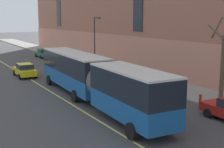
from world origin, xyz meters
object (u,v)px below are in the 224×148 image
Objects in this scene: parked_car_champagne_3 at (62,59)px; parked_car_darkgray_7 at (80,64)px; street_lamp at (95,37)px; taxi_cab at (25,70)px; city_bus at (92,77)px; street_tree_mid_block at (222,61)px; parked_car_black_4 at (105,72)px; parked_car_green_5 at (44,53)px; fire_hydrant at (200,97)px; parked_car_darkgray_2 at (139,83)px.

parked_car_champagne_3 is 0.99× the size of parked_car_darkgray_7.
taxi_cab is at bearing -178.32° from street_lamp.
street_lamp is (1.86, -7.23, 3.52)m from parked_car_champagne_3.
street_tree_mid_block is (9.07, -5.17, 1.24)m from city_bus.
street_lamp is at bearing 72.46° from parked_car_black_4.
street_lamp is (1.76, -1.07, 3.52)m from parked_car_darkgray_7.
parked_car_green_5 and parked_car_darkgray_7 have the same top height.
parked_car_darkgray_7 is at bearing 9.95° from taxi_cab.
street_tree_mid_block reaches higher than parked_car_champagne_3.
street_lamp is at bearing 89.69° from fire_hydrant.
parked_car_darkgray_2 is at bearing -90.25° from parked_car_champagne_3.
parked_car_darkgray_2 is at bearing -90.21° from parked_car_black_4.
street_lamp reaches higher than taxi_cab.
street_tree_mid_block is (3.40, -6.64, 2.57)m from parked_car_darkgray_2.
parked_car_darkgray_7 is at bearing 88.73° from parked_car_black_4.
street_lamp reaches higher than parked_car_champagne_3.
city_bus is 4.38× the size of parked_car_darkgray_2.
fire_hydrant is at bearing -85.20° from parked_car_darkgray_7.
street_tree_mid_block is 9.35× the size of fire_hydrant.
parked_car_green_5 reaches higher than fire_hydrant.
parked_car_champagne_3 is at bearing 74.98° from city_bus.
fire_hydrant is at bearing -63.23° from taxi_cab.
parked_car_green_5 is at bearing 95.54° from street_tree_mid_block.
parked_car_green_5 is at bearing 90.07° from parked_car_black_4.
street_lamp reaches higher than parked_car_darkgray_2.
fire_hydrant is (7.51, -4.52, -1.62)m from city_bus.
parked_car_darkgray_2 and parked_car_black_4 have the same top height.
parked_car_green_5 is (-0.00, 28.49, 0.00)m from parked_car_darkgray_2.
street_tree_mid_block is at bearing -29.70° from city_bus.
street_tree_mid_block is (3.32, -26.61, 2.57)m from parked_car_champagne_3.
city_bus reaches higher than parked_car_darkgray_7.
street_lamp is at bearing -82.95° from parked_car_green_5.
parked_car_darkgray_2 is 1.00× the size of parked_car_green_5.
street_tree_mid_block reaches higher than fire_hydrant.
street_tree_mid_block reaches higher than parked_car_black_4.
parked_car_black_4 is (5.69, 8.14, -1.33)m from city_bus.
taxi_cab is at bearing -170.05° from parked_car_darkgray_7.
parked_car_darkgray_7 is 0.66× the size of street_tree_mid_block.
city_bus is 4.38× the size of parked_car_green_5.
street_tree_mid_block is (3.38, -13.31, 2.57)m from parked_car_black_4.
city_bus is at bearing -165.49° from parked_car_darkgray_2.
street_lamp reaches higher than parked_car_darkgray_7.
parked_car_champagne_3 is 6.16m from parked_car_darkgray_7.
parked_car_green_5 is 0.99× the size of taxi_cab.
parked_car_champagne_3 is 0.65× the size of street_lamp.
street_lamp reaches higher than parked_car_green_5.
street_lamp is at bearing 61.83° from city_bus.
parked_car_green_5 is 1.03× the size of parked_car_darkgray_7.
parked_car_darkgray_2 is 7.89m from street_tree_mid_block.
parked_car_black_4 is 21.82m from parked_car_green_5.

